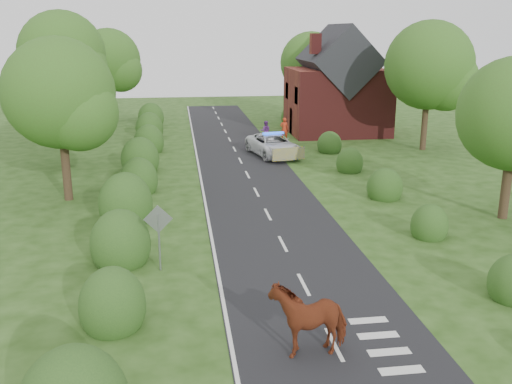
{
  "coord_description": "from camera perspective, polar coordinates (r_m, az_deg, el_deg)",
  "views": [
    {
      "loc": [
        -4.17,
        -17.92,
        8.57
      ],
      "look_at": [
        -0.64,
        7.54,
        1.3
      ],
      "focal_mm": 40.0,
      "sensor_mm": 36.0,
      "label": 1
    }
  ],
  "objects": [
    {
      "name": "tree_left_b",
      "position": [
        38.59,
        -18.71,
        9.74
      ],
      "size": [
        5.74,
        5.6,
        8.07
      ],
      "color": "#332316",
      "rests_on": "ground"
    },
    {
      "name": "police_van",
      "position": [
        40.55,
        1.73,
        4.71
      ],
      "size": [
        3.68,
        6.02,
        1.7
      ],
      "rotation": [
        0.0,
        0.0,
        0.21
      ],
      "color": "silver",
      "rests_on": "ground"
    },
    {
      "name": "tree_left_c",
      "position": [
        48.54,
        -18.47,
        12.6
      ],
      "size": [
        6.97,
        6.8,
        10.22
      ],
      "color": "#332316",
      "rests_on": "ground"
    },
    {
      "name": "pedestrian_red",
      "position": [
        46.63,
        2.83,
        6.33
      ],
      "size": [
        0.69,
        0.47,
        1.83
      ],
      "primitive_type": "imported",
      "rotation": [
        0.0,
        0.0,
        3.09
      ],
      "color": "#B43018",
      "rests_on": "ground"
    },
    {
      "name": "hedgerow_right",
      "position": [
        32.07,
        11.99,
        0.96
      ],
      "size": [
        2.1,
        45.78,
        2.1
      ],
      "color": "#294B1D",
      "rests_on": "ground"
    },
    {
      "name": "tree_left_d",
      "position": [
        58.15,
        -14.21,
        12.44
      ],
      "size": [
        6.15,
        6.0,
        8.89
      ],
      "color": "#332316",
      "rests_on": "ground"
    },
    {
      "name": "cow",
      "position": [
        16.22,
        5.28,
        -12.71
      ],
      "size": [
        2.56,
        1.63,
        1.7
      ],
      "primitive_type": "imported",
      "rotation": [
        0.0,
        0.0,
        -1.41
      ],
      "color": "#5A2518",
      "rests_on": "ground"
    },
    {
      "name": "tree_right_b",
      "position": [
        43.91,
        17.34,
        11.66
      ],
      "size": [
        6.56,
        6.4,
        9.4
      ],
      "color": "#332316",
      "rests_on": "ground"
    },
    {
      "name": "pedestrian_purple",
      "position": [
        46.13,
        0.95,
        6.12
      ],
      "size": [
        0.92,
        0.78,
        1.64
      ],
      "primitive_type": "imported",
      "rotation": [
        0.0,
        0.0,
        2.92
      ],
      "color": "#662E7E",
      "rests_on": "ground"
    },
    {
      "name": "ground",
      "position": [
        20.29,
        4.78,
        -9.25
      ],
      "size": [
        120.0,
        120.0,
        0.0
      ],
      "primitive_type": "plane",
      "color": "#244312"
    },
    {
      "name": "tree_left_a",
      "position": [
        30.46,
        -18.64,
        8.89
      ],
      "size": [
        5.74,
        5.6,
        8.38
      ],
      "color": "#332316",
      "rests_on": "ground"
    },
    {
      "name": "road_markings",
      "position": [
        32.11,
        -3.02,
        0.34
      ],
      "size": [
        4.96,
        70.0,
        0.01
      ],
      "color": "white",
      "rests_on": "road"
    },
    {
      "name": "hedgerow_left",
      "position": [
        30.71,
        -12.01,
        0.69
      ],
      "size": [
        2.75,
        50.41,
        3.0
      ],
      "color": "#294B1D",
      "rests_on": "ground"
    },
    {
      "name": "road",
      "position": [
        34.27,
        -0.66,
        1.33
      ],
      "size": [
        6.0,
        70.0,
        0.02
      ],
      "primitive_type": "cube",
      "color": "black",
      "rests_on": "ground"
    },
    {
      "name": "road_sign",
      "position": [
        21.1,
        -9.73,
        -3.58
      ],
      "size": [
        1.06,
        0.08,
        2.53
      ],
      "color": "gray",
      "rests_on": "ground"
    },
    {
      "name": "tree_right_c",
      "position": [
        57.45,
        5.78,
        12.5
      ],
      "size": [
        6.15,
        6.0,
        8.58
      ],
      "color": "#332316",
      "rests_on": "ground"
    },
    {
      "name": "house",
      "position": [
        50.05,
        8.11,
        10.16
      ],
      "size": [
        8.0,
        7.4,
        9.17
      ],
      "color": "maroon",
      "rests_on": "ground"
    }
  ]
}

